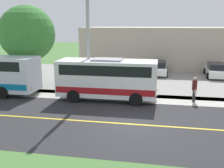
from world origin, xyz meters
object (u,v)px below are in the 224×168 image
Objects in this scene: shuttle_bus_front at (107,77)px; parked_car_far at (216,70)px; pedestrian_with_bags at (194,88)px; tree_curbside at (27,34)px; street_light_pole at (88,33)px; parked_car_near at (158,68)px; commercial_building at (175,47)px.

parked_car_far is at bearing 136.52° from shuttle_bus_front.
pedestrian_with_bags is 14.33m from tree_curbside.
parked_car_near is (-9.98, 5.06, -4.06)m from street_light_pole.
street_light_pole reaches higher than parked_car_near.
parked_car_near is (-9.85, -2.58, -0.28)m from pedestrian_with_bags.
commercial_building reaches higher than parked_car_near.
pedestrian_with_bags is at bearing 94.65° from shuttle_bus_front.
parked_car_near is 0.98× the size of parked_car_far.
parked_car_far is (0.36, 5.91, 0.00)m from parked_car_near.
pedestrian_with_bags is at bearing 1.74° from commercial_building.
street_light_pole is 1.25× the size of tree_curbside.
street_light_pole is at bearing -23.40° from commercial_building.
tree_curbside reaches higher than commercial_building.
pedestrian_with_bags is 0.26× the size of tree_curbside.
pedestrian_with_bags is 0.21× the size of street_light_pole.
parked_car_near is 0.63× the size of tree_curbside.
shuttle_bus_front is 13.79m from parked_car_far.
commercial_building is (-14.00, 13.16, -2.10)m from tree_curbside.
street_light_pole is 1.93× the size of parked_car_far.
shuttle_bus_front reaches higher than pedestrian_with_bags.
parked_car_near and parked_car_far have the same top height.
tree_curbside reaches higher than shuttle_bus_front.
parked_car_near is 13.91m from tree_curbside.
shuttle_bus_front is at bearing -85.35° from pedestrian_with_bags.
shuttle_bus_front is at bearing 69.03° from tree_curbside.
pedestrian_with_bags is (-0.50, 6.14, -0.67)m from shuttle_bus_front.
parked_car_far is (-9.61, 10.97, -4.06)m from street_light_pole.
street_light_pole is at bearing -89.01° from pedestrian_with_bags.
tree_curbside reaches higher than pedestrian_with_bags.
shuttle_bus_front reaches higher than parked_car_near.
shuttle_bus_front is 17.82m from commercial_building.
tree_curbside is (-2.51, -6.02, -0.18)m from street_light_pole.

